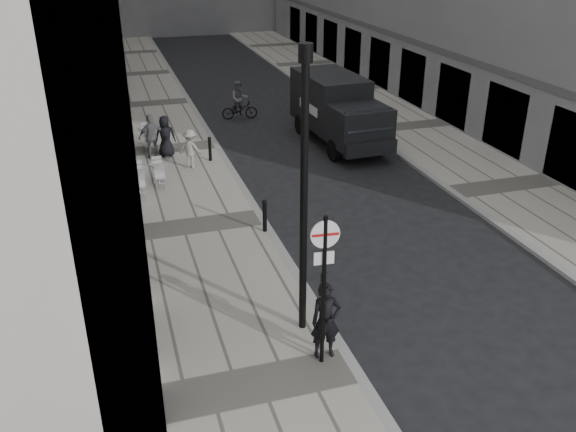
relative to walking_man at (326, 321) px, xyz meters
The scene contains 15 objects.
sidewalk 14.92m from the walking_man, 95.94° to the left, with size 4.00×60.00×0.12m, color #A7A197.
far_sidewalk 17.60m from the walking_man, 57.44° to the left, with size 4.00×60.00×0.12m, color #A7A197.
walking_man is the anchor object (origin of this frame).
sign_post 1.34m from the walking_man, 126.96° to the right, with size 0.59×0.11×3.43m.
lamppost 2.92m from the walking_man, 97.16° to the left, with size 0.29×0.29×6.42m.
bollard_near 6.16m from the walking_man, 87.12° to the left, with size 0.13×0.13×0.97m, color black.
bollard_far 12.83m from the walking_man, 90.63° to the left, with size 0.12×0.12×0.91m, color black.
panel_van 14.89m from the walking_man, 68.00° to the left, with size 2.51×6.11×2.83m.
cyclist 18.76m from the walking_man, 82.72° to the left, with size 1.78×0.76×1.86m.
pedestrian_a 13.95m from the walking_man, 99.34° to the left, with size 1.05×0.44×1.80m, color slate.
pedestrian_b 12.28m from the walking_man, 94.58° to the left, with size 0.98×0.56×1.52m, color #9D9891.
pedestrian_c 13.97m from the walking_man, 97.13° to the left, with size 0.81×0.53×1.66m, color black.
cafe_table_near 10.84m from the walking_man, 106.67° to the left, with size 0.77×1.75×1.00m.
cafe_table_mid 11.31m from the walking_man, 101.96° to the left, with size 0.67×1.52×0.86m.
cafe_table_far 15.55m from the walking_man, 98.66° to the left, with size 0.70×1.59×0.91m.
Camera 1 is at (-4.34, -6.77, 8.48)m, focal length 38.00 mm.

